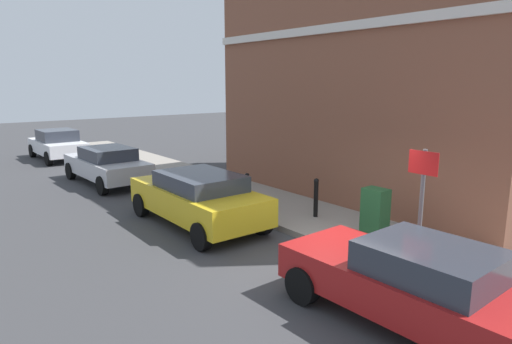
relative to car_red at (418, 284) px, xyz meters
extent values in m
plane|color=#38383A|center=(0.64, 2.37, -0.70)|extent=(80.00, 80.00, 0.00)
cube|color=gray|center=(2.57, 8.37, -0.63)|extent=(2.54, 30.00, 0.15)
cube|color=brown|center=(6.86, 5.49, 3.59)|extent=(6.04, 10.24, 8.58)
cube|color=silver|center=(3.80, 5.49, 4.40)|extent=(0.12, 10.24, 0.24)
cube|color=maroon|center=(0.00, 0.05, -0.09)|extent=(1.75, 4.30, 0.58)
cube|color=#2D333D|center=(0.00, -0.17, 0.41)|extent=(1.49, 1.86, 0.47)
cylinder|color=black|center=(-0.81, 1.61, -0.38)|extent=(0.23, 0.64, 0.64)
cylinder|color=black|center=(0.74, 1.64, -0.38)|extent=(0.23, 0.64, 0.64)
cube|color=gold|center=(-0.01, 6.34, -0.04)|extent=(1.85, 4.35, 0.68)
cube|color=#2D333D|center=(-0.01, 6.17, 0.49)|extent=(1.61, 2.23, 0.41)
cylinder|color=black|center=(-0.85, 7.97, -0.38)|extent=(0.23, 0.64, 0.64)
cylinder|color=black|center=(0.86, 7.95, -0.38)|extent=(0.23, 0.64, 0.64)
cylinder|color=black|center=(-0.88, 4.73, -0.38)|extent=(0.23, 0.64, 0.64)
cylinder|color=black|center=(0.83, 4.71, -0.38)|extent=(0.23, 0.64, 0.64)
cube|color=#B7B7BC|center=(-0.11, 12.58, -0.09)|extent=(1.83, 4.33, 0.59)
cube|color=#2D333D|center=(-0.10, 12.41, 0.42)|extent=(1.56, 2.00, 0.46)
cylinder|color=black|center=(-0.96, 14.15, -0.38)|extent=(0.24, 0.65, 0.64)
cylinder|color=black|center=(0.65, 14.19, -0.38)|extent=(0.24, 0.65, 0.64)
cylinder|color=black|center=(-0.87, 10.96, -0.38)|extent=(0.24, 0.65, 0.64)
cylinder|color=black|center=(0.74, 11.01, -0.38)|extent=(0.24, 0.65, 0.64)
cube|color=silver|center=(-0.09, 19.17, -0.09)|extent=(1.79, 4.04, 0.59)
cube|color=#2D333D|center=(-0.09, 19.11, 0.46)|extent=(1.56, 1.84, 0.54)
cylinder|color=black|center=(-0.93, 20.61, -0.38)|extent=(0.23, 0.64, 0.64)
cylinder|color=black|center=(0.72, 20.63, -0.38)|extent=(0.23, 0.64, 0.64)
cylinder|color=black|center=(-0.89, 17.70, -0.38)|extent=(0.23, 0.64, 0.64)
cylinder|color=black|center=(0.75, 17.72, -0.38)|extent=(0.23, 0.64, 0.64)
cube|color=#1E4C28|center=(2.47, 2.63, 0.02)|extent=(0.40, 0.55, 1.15)
cube|color=#333333|center=(2.47, 2.63, -0.51)|extent=(0.46, 0.61, 0.08)
cylinder|color=black|center=(2.57, 4.59, -0.08)|extent=(0.12, 0.12, 0.95)
sphere|color=black|center=(2.57, 4.59, 0.42)|extent=(0.14, 0.14, 0.14)
cylinder|color=black|center=(1.56, 6.27, -0.08)|extent=(0.12, 0.12, 0.95)
sphere|color=black|center=(1.56, 6.27, 0.42)|extent=(0.14, 0.14, 0.14)
cylinder|color=#59595B|center=(1.74, 1.07, 0.60)|extent=(0.08, 0.08, 2.30)
cube|color=white|center=(1.72, 1.07, 1.50)|extent=(0.03, 0.56, 0.40)
cube|color=red|center=(1.70, 1.07, 1.50)|extent=(0.01, 0.60, 0.44)
camera|label=1|loc=(-5.70, -3.33, 2.96)|focal=31.18mm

